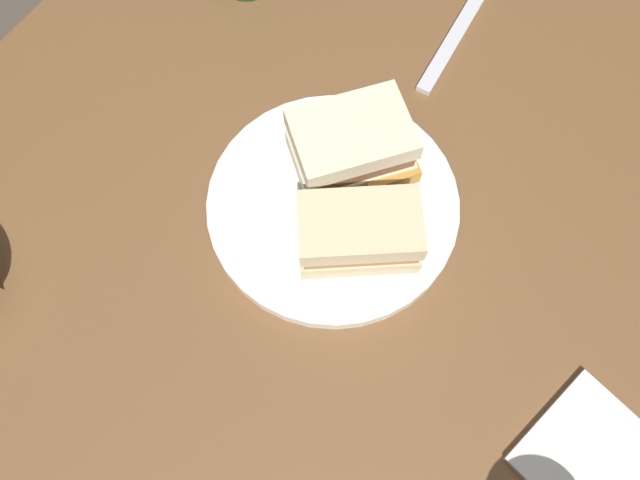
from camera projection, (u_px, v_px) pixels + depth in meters
name	position (u px, v px, depth m)	size (l,w,h in m)	color
ground_plane	(314.00, 408.00, 1.32)	(6.00, 6.00, 0.00)	#4C4238
dining_table	(311.00, 373.00, 0.97)	(1.10, 0.91, 0.76)	brown
plate	(333.00, 205.00, 0.64)	(0.25, 0.25, 0.01)	silver
sandwich_half_left	(359.00, 233.00, 0.59)	(0.12, 0.13, 0.06)	beige
sandwich_half_right	(351.00, 144.00, 0.63)	(0.14, 0.13, 0.06)	beige
potato_wedge_front	(379.00, 218.00, 0.62)	(0.05, 0.02, 0.02)	#B77F33
potato_wedge_middle	(387.00, 163.00, 0.64)	(0.04, 0.02, 0.02)	#AD702D
potato_wedge_back	(373.00, 167.00, 0.64)	(0.04, 0.02, 0.02)	#B77F33
potato_wedge_left_edge	(383.00, 208.00, 0.62)	(0.05, 0.02, 0.02)	gold
potato_wedge_right_edge	(392.00, 237.00, 0.61)	(0.04, 0.02, 0.01)	gold
potato_wedge_stray	(392.00, 178.00, 0.64)	(0.05, 0.02, 0.02)	#B77F33
napkin	(586.00, 452.00, 0.56)	(0.11, 0.09, 0.01)	silver
fork	(457.00, 33.00, 0.73)	(0.18, 0.02, 0.01)	silver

